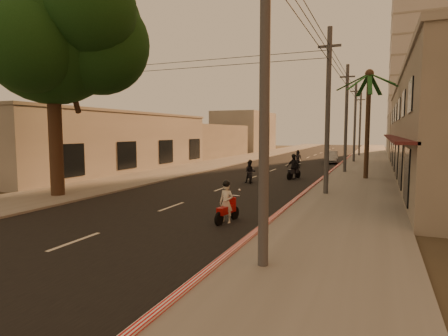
{
  "coord_description": "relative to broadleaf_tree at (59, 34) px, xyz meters",
  "views": [
    {
      "loc": [
        8.82,
        -12.88,
        3.49
      ],
      "look_at": [
        0.77,
        6.51,
        1.45
      ],
      "focal_mm": 30.0,
      "sensor_mm": 36.0,
      "label": 1
    }
  ],
  "objects": [
    {
      "name": "ground",
      "position": [
        6.61,
        -2.14,
        -8.48
      ],
      "size": [
        160.0,
        160.0,
        0.0
      ],
      "primitive_type": "plane",
      "color": "#383023",
      "rests_on": "ground"
    },
    {
      "name": "road",
      "position": [
        6.61,
        17.86,
        -8.47
      ],
      "size": [
        10.0,
        140.0,
        0.02
      ],
      "primitive_type": "cube",
      "color": "black",
      "rests_on": "ground"
    },
    {
      "name": "sidewalk_right",
      "position": [
        14.11,
        17.86,
        -8.42
      ],
      "size": [
        5.0,
        140.0,
        0.12
      ],
      "primitive_type": "cube",
      "color": "slate",
      "rests_on": "ground"
    },
    {
      "name": "sidewalk_left",
      "position": [
        -0.89,
        17.86,
        -8.42
      ],
      "size": [
        5.0,
        140.0,
        0.12
      ],
      "primitive_type": "cube",
      "color": "slate",
      "rests_on": "ground"
    },
    {
      "name": "curb_stripe",
      "position": [
        11.71,
        12.86,
        -8.38
      ],
      "size": [
        0.2,
        60.0,
        0.2
      ],
      "primitive_type": "cube",
      "color": "red",
      "rests_on": "ground"
    },
    {
      "name": "left_building",
      "position": [
        -7.37,
        11.86,
        -5.88
      ],
      "size": [
        8.2,
        24.2,
        5.2
      ],
      "color": "gray",
      "rests_on": "ground"
    },
    {
      "name": "distant_tower",
      "position": [
        22.61,
        53.86,
        5.52
      ],
      "size": [
        12.1,
        12.1,
        28.0
      ],
      "color": "#B7B5B2",
      "rests_on": "ground"
    },
    {
      "name": "broadleaf_tree",
      "position": [
        0.0,
        0.0,
        0.0
      ],
      "size": [
        9.6,
        8.7,
        12.1
      ],
      "color": "black",
      "rests_on": "ground"
    },
    {
      "name": "palm_tree",
      "position": [
        14.61,
        13.86,
        -1.33
      ],
      "size": [
        5.0,
        5.0,
        8.2
      ],
      "color": "black",
      "rests_on": "ground"
    },
    {
      "name": "utility_poles",
      "position": [
        12.81,
        17.86,
        -1.94
      ],
      "size": [
        1.2,
        48.26,
        9.0
      ],
      "color": "#38383A",
      "rests_on": "ground"
    },
    {
      "name": "filler_right",
      "position": [
        20.61,
        42.86,
        -5.48
      ],
      "size": [
        8.0,
        14.0,
        6.0
      ],
      "primitive_type": "cube",
      "color": "gray",
      "rests_on": "ground"
    },
    {
      "name": "filler_left_near",
      "position": [
        -7.39,
        31.86,
        -6.28
      ],
      "size": [
        8.0,
        14.0,
        4.4
      ],
      "primitive_type": "cube",
      "color": "gray",
      "rests_on": "ground"
    },
    {
      "name": "filler_left_far",
      "position": [
        -7.39,
        49.86,
        -4.98
      ],
      "size": [
        8.0,
        14.0,
        7.0
      ],
      "primitive_type": "cube",
      "color": "gray",
      "rests_on": "ground"
    },
    {
      "name": "scooter_red",
      "position": [
        10.12,
        -1.96,
        -7.74
      ],
      "size": [
        0.75,
        1.69,
        1.66
      ],
      "rotation": [
        0.0,
        0.0,
        -0.16
      ],
      "color": "black",
      "rests_on": "ground"
    },
    {
      "name": "scooter_mid_a",
      "position": [
        7.39,
        8.99,
        -7.74
      ],
      "size": [
        1.09,
        1.58,
        1.6
      ],
      "rotation": [
        0.0,
        0.0,
        0.33
      ],
      "color": "black",
      "rests_on": "ground"
    },
    {
      "name": "scooter_mid_b",
      "position": [
        9.68,
        12.17,
        -7.62
      ],
      "size": [
        1.28,
        1.88,
        1.9
      ],
      "rotation": [
        0.0,
        0.0,
        -0.28
      ],
      "color": "black",
      "rests_on": "ground"
    },
    {
      "name": "scooter_far_a",
      "position": [
        7.63,
        23.9,
        -7.75
      ],
      "size": [
        1.01,
        1.59,
        1.6
      ],
      "rotation": [
        0.0,
        0.0,
        0.29
      ],
      "color": "black",
      "rests_on": "ground"
    },
    {
      "name": "parked_car",
      "position": [
        10.54,
        27.69,
        -7.8
      ],
      "size": [
        2.52,
        4.49,
        1.35
      ],
      "primitive_type": "imported",
      "rotation": [
        0.0,
        0.0,
        0.13
      ],
      "color": "gray",
      "rests_on": "ground"
    }
  ]
}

